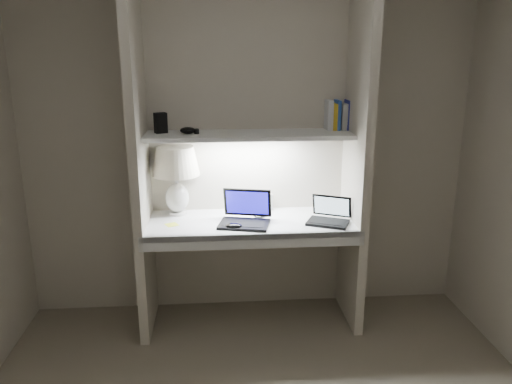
{
  "coord_description": "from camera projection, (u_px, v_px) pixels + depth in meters",
  "views": [
    {
      "loc": [
        -0.22,
        -2.04,
        1.9
      ],
      "look_at": [
        0.03,
        1.05,
        1.02
      ],
      "focal_mm": 35.0,
      "sensor_mm": 36.0,
      "label": 1
    }
  ],
  "objects": [
    {
      "name": "sticky_note",
      "position": [
        172.0,
        225.0,
        3.37
      ],
      "size": [
        0.11,
        0.11,
        0.0
      ],
      "primitive_type": "cube",
      "rotation": [
        0.0,
        0.0,
        0.49
      ],
      "color": "#E4F132",
      "rests_on": "desk"
    },
    {
      "name": "shelf_box",
      "position": [
        161.0,
        123.0,
        3.36
      ],
      "size": [
        0.1,
        0.08,
        0.14
      ],
      "primitive_type": "cube",
      "rotation": [
        0.0,
        0.0,
        0.42
      ],
      "color": "black",
      "rests_on": "shelf"
    },
    {
      "name": "cable_coil",
      "position": [
        264.0,
        214.0,
        3.57
      ],
      "size": [
        0.13,
        0.13,
        0.01
      ],
      "primitive_type": "torus",
      "rotation": [
        0.0,
        0.0,
        0.23
      ],
      "color": "black",
      "rests_on": "desk"
    },
    {
      "name": "alcove_panel_right",
      "position": [
        357.0,
        151.0,
        3.38
      ],
      "size": [
        0.06,
        0.55,
        2.5
      ],
      "primitive_type": "cube",
      "color": "beige",
      "rests_on": "floor"
    },
    {
      "name": "alcove_panel_left",
      "position": [
        139.0,
        154.0,
        3.27
      ],
      "size": [
        0.06,
        0.55,
        2.5
      ],
      "primitive_type": "cube",
      "color": "beige",
      "rests_on": "floor"
    },
    {
      "name": "back_wall",
      "position": [
        247.0,
        145.0,
        3.59
      ],
      "size": [
        3.2,
        0.01,
        2.5
      ],
      "primitive_type": "cube",
      "color": "beige",
      "rests_on": "floor"
    },
    {
      "name": "table_lamp",
      "position": [
        176.0,
        169.0,
        3.5
      ],
      "size": [
        0.34,
        0.34,
        0.49
      ],
      "color": "white",
      "rests_on": "desk"
    },
    {
      "name": "desk",
      "position": [
        250.0,
        223.0,
        3.46
      ],
      "size": [
        1.4,
        0.55,
        0.04
      ],
      "primitive_type": "cube",
      "color": "white",
      "rests_on": "alcove_panel_left"
    },
    {
      "name": "shelf",
      "position": [
        249.0,
        135.0,
        3.39
      ],
      "size": [
        1.4,
        0.36,
        0.03
      ],
      "primitive_type": "cube",
      "color": "silver",
      "rests_on": "back_wall"
    },
    {
      "name": "laptop_main",
      "position": [
        245.0,
        216.0,
        3.39
      ],
      "size": [
        0.39,
        0.35,
        0.22
      ],
      "rotation": [
        0.0,
        0.0,
        -0.23
      ],
      "color": "black",
      "rests_on": "desk"
    },
    {
      "name": "speaker",
      "position": [
        266.0,
        202.0,
        3.66
      ],
      "size": [
        0.1,
        0.09,
        0.12
      ],
      "primitive_type": "cube",
      "rotation": [
        0.0,
        0.0,
        0.31
      ],
      "color": "silver",
      "rests_on": "desk"
    },
    {
      "name": "book_row",
      "position": [
        339.0,
        116.0,
        3.51
      ],
      "size": [
        0.2,
        0.14,
        0.21
      ],
      "color": "white",
      "rests_on": "shelf"
    },
    {
      "name": "strip_light",
      "position": [
        249.0,
        138.0,
        3.39
      ],
      "size": [
        0.6,
        0.04,
        0.02
      ],
      "primitive_type": "cube",
      "color": "white",
      "rests_on": "shelf"
    },
    {
      "name": "desk_apron",
      "position": [
        253.0,
        241.0,
        3.22
      ],
      "size": [
        1.46,
        0.03,
        0.1
      ],
      "primitive_type": "cube",
      "color": "silver",
      "rests_on": "desk"
    },
    {
      "name": "mouse",
      "position": [
        234.0,
        226.0,
        3.28
      ],
      "size": [
        0.12,
        0.09,
        0.04
      ],
      "primitive_type": "ellipsoid",
      "rotation": [
        0.0,
        0.0,
        -0.16
      ],
      "color": "black",
      "rests_on": "desk"
    },
    {
      "name": "shelf_gadget",
      "position": [
        188.0,
        130.0,
        3.34
      ],
      "size": [
        0.12,
        0.09,
        0.05
      ],
      "primitive_type": "ellipsoid",
      "rotation": [
        0.0,
        0.0,
        -0.12
      ],
      "color": "black",
      "rests_on": "shelf"
    },
    {
      "name": "laptop_netbook",
      "position": [
        329.0,
        216.0,
        3.41
      ],
      "size": [
        0.34,
        0.33,
        0.17
      ],
      "rotation": [
        0.0,
        0.0,
        -0.43
      ],
      "color": "black",
      "rests_on": "desk"
    }
  ]
}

